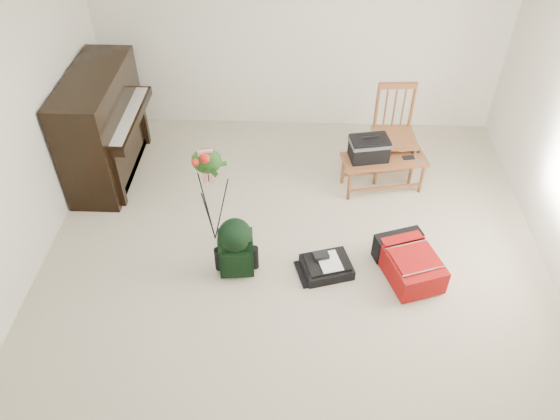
{
  "coord_description": "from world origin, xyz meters",
  "views": [
    {
      "loc": [
        0.02,
        -3.52,
        4.02
      ],
      "look_at": [
        -0.14,
        0.35,
        0.55
      ],
      "focal_mm": 35.0,
      "sensor_mm": 36.0,
      "label": 1
    }
  ],
  "objects_px": {
    "flower_stand": "(211,197)",
    "black_duffel": "(327,266)",
    "red_suitcase": "(409,259)",
    "dining_chair": "(394,134)",
    "bench": "(374,150)",
    "piano": "(104,128)",
    "green_backpack": "(236,245)"
  },
  "relations": [
    {
      "from": "piano",
      "to": "bench",
      "type": "height_order",
      "value": "piano"
    },
    {
      "from": "red_suitcase",
      "to": "flower_stand",
      "type": "distance_m",
      "value": 2.01
    },
    {
      "from": "bench",
      "to": "dining_chair",
      "type": "relative_size",
      "value": 0.9
    },
    {
      "from": "flower_stand",
      "to": "red_suitcase",
      "type": "bearing_deg",
      "value": -25.7
    },
    {
      "from": "red_suitcase",
      "to": "black_duffel",
      "type": "xyz_separation_m",
      "value": [
        -0.79,
        -0.04,
        -0.08
      ]
    },
    {
      "from": "black_duffel",
      "to": "dining_chair",
      "type": "bearing_deg",
      "value": 47.97
    },
    {
      "from": "red_suitcase",
      "to": "dining_chair",
      "type": "bearing_deg",
      "value": 71.2
    },
    {
      "from": "red_suitcase",
      "to": "black_duffel",
      "type": "relative_size",
      "value": 1.48
    },
    {
      "from": "piano",
      "to": "dining_chair",
      "type": "relative_size",
      "value": 1.38
    },
    {
      "from": "black_duffel",
      "to": "red_suitcase",
      "type": "bearing_deg",
      "value": -13.66
    },
    {
      "from": "red_suitcase",
      "to": "black_duffel",
      "type": "distance_m",
      "value": 0.79
    },
    {
      "from": "green_backpack",
      "to": "dining_chair",
      "type": "bearing_deg",
      "value": 39.63
    },
    {
      "from": "flower_stand",
      "to": "black_duffel",
      "type": "bearing_deg",
      "value": -34.46
    },
    {
      "from": "bench",
      "to": "red_suitcase",
      "type": "relative_size",
      "value": 1.21
    },
    {
      "from": "piano",
      "to": "dining_chair",
      "type": "distance_m",
      "value": 3.3
    },
    {
      "from": "piano",
      "to": "flower_stand",
      "type": "bearing_deg",
      "value": -39.06
    },
    {
      "from": "piano",
      "to": "flower_stand",
      "type": "distance_m",
      "value": 1.76
    },
    {
      "from": "piano",
      "to": "flower_stand",
      "type": "xyz_separation_m",
      "value": [
        1.36,
        -1.11,
        -0.03
      ]
    },
    {
      "from": "piano",
      "to": "black_duffel",
      "type": "distance_m",
      "value": 2.98
    },
    {
      "from": "piano",
      "to": "green_backpack",
      "type": "bearing_deg",
      "value": -43.36
    },
    {
      "from": "green_backpack",
      "to": "red_suitcase",
      "type": "bearing_deg",
      "value": -3.13
    },
    {
      "from": "bench",
      "to": "dining_chair",
      "type": "distance_m",
      "value": 0.39
    },
    {
      "from": "piano",
      "to": "red_suitcase",
      "type": "xyz_separation_m",
      "value": [
        3.3,
        -1.47,
        -0.44
      ]
    },
    {
      "from": "black_duffel",
      "to": "flower_stand",
      "type": "bearing_deg",
      "value": 144.0
    },
    {
      "from": "bench",
      "to": "dining_chair",
      "type": "height_order",
      "value": "dining_chair"
    },
    {
      "from": "dining_chair",
      "to": "black_duffel",
      "type": "bearing_deg",
      "value": -119.09
    },
    {
      "from": "piano",
      "to": "red_suitcase",
      "type": "distance_m",
      "value": 3.64
    },
    {
      "from": "piano",
      "to": "flower_stand",
      "type": "relative_size",
      "value": 1.29
    },
    {
      "from": "flower_stand",
      "to": "piano",
      "type": "bearing_deg",
      "value": 125.94
    },
    {
      "from": "bench",
      "to": "green_backpack",
      "type": "distance_m",
      "value": 1.97
    },
    {
      "from": "piano",
      "to": "red_suitcase",
      "type": "height_order",
      "value": "piano"
    },
    {
      "from": "dining_chair",
      "to": "flower_stand",
      "type": "bearing_deg",
      "value": -151.01
    }
  ]
}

